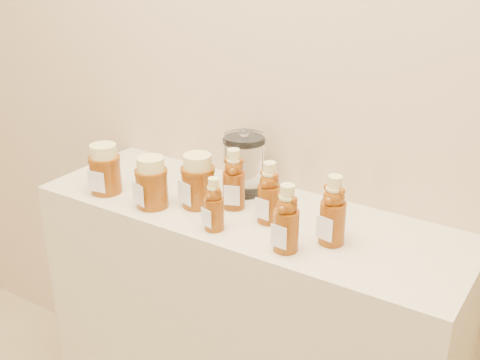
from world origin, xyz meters
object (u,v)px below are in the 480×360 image
Objects in this scene: display_table at (246,346)px; glass_canister at (244,162)px; honey_jar_left at (105,169)px; bear_bottle_back_left at (234,175)px; bear_bottle_front_left at (214,201)px.

display_table is 0.56m from glass_canister.
glass_canister is (0.33, 0.21, 0.02)m from honey_jar_left.
bear_bottle_back_left reaches higher than bear_bottle_front_left.
bear_bottle_front_left is 0.85× the size of glass_canister.
bear_bottle_back_left reaches higher than glass_canister.
glass_canister is at bearing 23.74° from honey_jar_left.
bear_bottle_back_left is 1.32× the size of honey_jar_left.
bear_bottle_back_left is (-0.04, -0.00, 0.54)m from display_table.
display_table is 0.67m from honey_jar_left.
display_table is at bearing -54.20° from glass_canister.
bear_bottle_front_left is (-0.01, -0.13, 0.53)m from display_table.
bear_bottle_back_left is at bearing -179.68° from display_table.
bear_bottle_back_left is 1.02× the size of glass_canister.
glass_canister reaches higher than display_table.
bear_bottle_back_left reaches higher than display_table.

